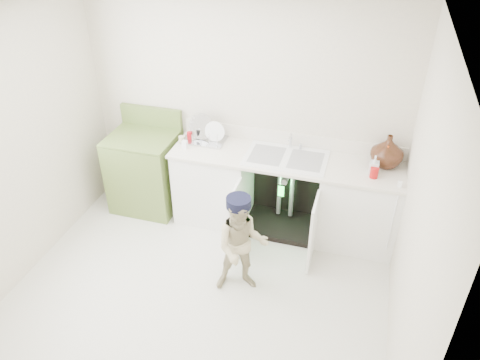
{
  "coord_description": "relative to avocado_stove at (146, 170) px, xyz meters",
  "views": [
    {
      "loc": [
        1.27,
        -2.94,
        3.36
      ],
      "look_at": [
        0.2,
        0.7,
        0.88
      ],
      "focal_mm": 35.0,
      "sensor_mm": 36.0,
      "label": 1
    }
  ],
  "objects": [
    {
      "name": "avocado_stove",
      "position": [
        0.0,
        0.0,
        0.0
      ],
      "size": [
        0.74,
        0.65,
        1.15
      ],
      "color": "olive",
      "rests_on": "ground"
    },
    {
      "name": "room_shell",
      "position": [
        1.09,
        -1.18,
        0.78
      ],
      "size": [
        6.0,
        5.5,
        1.26
      ],
      "color": "beige",
      "rests_on": "ground"
    },
    {
      "name": "ground",
      "position": [
        1.09,
        -1.18,
        -0.47
      ],
      "size": [
        3.5,
        3.5,
        0.0
      ],
      "primitive_type": "plane",
      "color": "#BCB7A5",
      "rests_on": "ground"
    },
    {
      "name": "repair_worker",
      "position": [
        1.46,
        -1.0,
        0.05
      ],
      "size": [
        0.6,
        0.94,
        1.04
      ],
      "rotation": [
        0.0,
        0.0,
        0.33
      ],
      "color": "beige",
      "rests_on": "ground"
    },
    {
      "name": "counter_run",
      "position": [
        1.67,
        0.03,
        0.0
      ],
      "size": [
        2.44,
        1.02,
        1.24
      ],
      "color": "white",
      "rests_on": "ground"
    }
  ]
}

